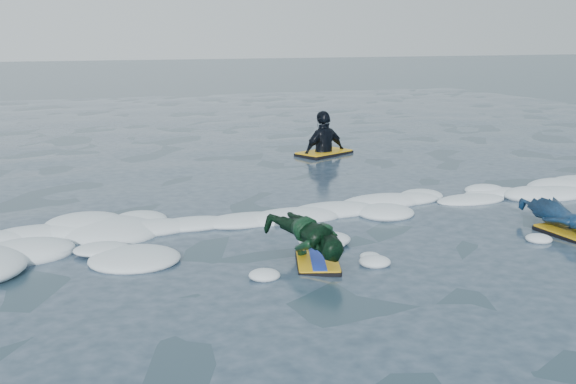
# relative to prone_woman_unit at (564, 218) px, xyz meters

# --- Properties ---
(ground) EXTENTS (120.00, 120.00, 0.00)m
(ground) POSITION_rel_prone_woman_unit_xyz_m (-2.89, 0.42, -0.19)
(ground) COLOR #172838
(ground) RESTS_ON ground
(foam_band) EXTENTS (12.00, 3.10, 0.30)m
(foam_band) POSITION_rel_prone_woman_unit_xyz_m (-2.89, 1.46, -0.19)
(foam_band) COLOR white
(foam_band) RESTS_ON ground
(prone_woman_unit) EXTENTS (0.73, 1.52, 0.38)m
(prone_woman_unit) POSITION_rel_prone_woman_unit_xyz_m (0.00, 0.00, 0.00)
(prone_woman_unit) COLOR black
(prone_woman_unit) RESTS_ON ground
(prone_child_unit) EXTENTS (0.74, 1.32, 0.49)m
(prone_child_unit) POSITION_rel_prone_woman_unit_xyz_m (-3.42, 0.06, 0.06)
(prone_child_unit) COLOR black
(prone_child_unit) RESTS_ON ground
(waiting_rider_unit) EXTENTS (1.35, 1.09, 1.77)m
(waiting_rider_unit) POSITION_rel_prone_woman_unit_xyz_m (-0.52, 6.46, -0.15)
(waiting_rider_unit) COLOR black
(waiting_rider_unit) RESTS_ON ground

